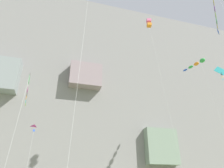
% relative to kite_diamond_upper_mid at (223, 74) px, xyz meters
% --- Properties ---
extents(cliff_face, '(180.00, 29.15, 59.14)m').
position_rel_kite_diamond_upper_mid_xyz_m(cliff_face, '(-16.11, 41.89, 12.29)').
color(cliff_face, gray).
rests_on(cliff_face, ground).
extents(kite_diamond_upper_mid, '(1.64, 5.73, 18.86)m').
position_rel_kite_diamond_upper_mid_xyz_m(kite_diamond_upper_mid, '(0.00, 0.00, 0.00)').
color(kite_diamond_upper_mid, teal).
rests_on(kite_diamond_upper_mid, ground).
extents(kite_delta_near_cliff, '(1.18, 3.20, 10.18)m').
position_rel_kite_diamond_upper_mid_xyz_m(kite_delta_near_cliff, '(-24.60, 9.94, -7.59)').
color(kite_delta_near_cliff, '#CC3399').
rests_on(kite_delta_near_cliff, ground).
extents(kite_windsock_mid_center, '(3.45, 6.27, 28.31)m').
position_rel_kite_diamond_upper_mid_xyz_m(kite_windsock_mid_center, '(6.89, 12.22, 10.49)').
color(kite_windsock_mid_center, green).
rests_on(kite_windsock_mid_center, ground).
extents(kite_banner_low_right, '(0.67, 4.49, 8.86)m').
position_rel_kite_diamond_upper_mid_xyz_m(kite_banner_low_right, '(-24.04, -6.94, -8.93)').
color(kite_banner_low_right, black).
rests_on(kite_banner_low_right, ground).
extents(kite_banner_low_center, '(4.75, 7.61, 18.89)m').
position_rel_kite_diamond_upper_mid_xyz_m(kite_banner_low_center, '(-7.78, -8.42, 0.77)').
color(kite_banner_low_center, black).
rests_on(kite_banner_low_center, ground).
extents(kite_box_mid_left, '(1.71, 3.95, 33.48)m').
position_rel_kite_diamond_upper_mid_xyz_m(kite_box_mid_left, '(-6.37, 7.95, 15.25)').
color(kite_box_mid_left, pink).
rests_on(kite_box_mid_left, ground).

